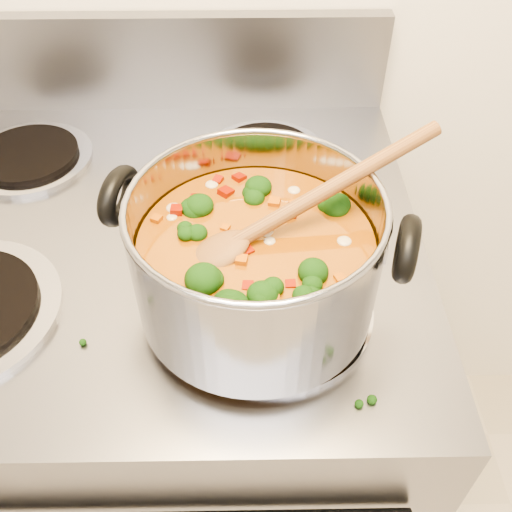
{
  "coord_description": "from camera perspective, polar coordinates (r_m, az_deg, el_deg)",
  "views": [
    {
      "loc": [
        0.1,
        0.57,
        1.45
      ],
      "look_at": [
        0.11,
        1.01,
        1.01
      ],
      "focal_mm": 40.0,
      "sensor_mm": 36.0,
      "label": 1
    }
  ],
  "objects": [
    {
      "name": "electric_range",
      "position": [
        1.16,
        -8.61,
        -13.72
      ],
      "size": [
        0.79,
        0.71,
        1.08
      ],
      "color": "gray",
      "rests_on": "ground"
    },
    {
      "name": "stockpot",
      "position": [
        0.62,
        0.04,
        -0.23
      ],
      "size": [
        0.34,
        0.27,
        0.16
      ],
      "rotation": [
        0.0,
        0.0,
        -0.28
      ],
      "color": "#929299",
      "rests_on": "electric_range"
    },
    {
      "name": "wooden_spoon",
      "position": [
        0.6,
        1.89,
        3.61
      ],
      "size": [
        0.29,
        0.15,
        0.11
      ],
      "rotation": [
        0.0,
        0.0,
        0.42
      ],
      "color": "brown",
      "rests_on": "stockpot"
    },
    {
      "name": "cooktop_crumbs",
      "position": [
        0.69,
        8.03,
        -4.79
      ],
      "size": [
        0.21,
        0.34,
        0.01
      ],
      "color": "black",
      "rests_on": "electric_range"
    }
  ]
}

